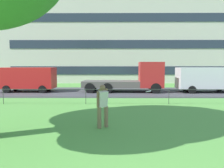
# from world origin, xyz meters

# --- Properties ---
(street_strip) EXTENTS (80.00, 7.42, 0.01)m
(street_strip) POSITION_xyz_m (0.00, 17.66, 0.00)
(street_strip) COLOR #424247
(street_strip) RESTS_ON ground
(park_fence) EXTENTS (37.25, 0.04, 1.00)m
(park_fence) POSITION_xyz_m (0.00, 11.49, 0.68)
(park_fence) COLOR #333833
(park_fence) RESTS_ON ground
(person_thrower) EXTENTS (0.47, 0.88, 1.74)m
(person_thrower) POSITION_xyz_m (-1.31, 6.30, 0.94)
(person_thrower) COLOR #846B4C
(person_thrower) RESTS_ON ground
(frisbee) EXTENTS (0.33, 0.33, 0.09)m
(frisbee) POSITION_xyz_m (0.72, 7.51, 1.33)
(frisbee) COLOR white
(panel_van_right) EXTENTS (5.01, 2.11, 2.24)m
(panel_van_right) POSITION_xyz_m (-8.86, 17.70, 1.27)
(panel_van_right) COLOR red
(panel_van_right) RESTS_ON ground
(flatbed_truck_far_right) EXTENTS (7.38, 2.67, 2.75)m
(flatbed_truck_far_right) POSITION_xyz_m (1.05, 17.71, 1.22)
(flatbed_truck_far_right) COLOR #B22323
(flatbed_truck_far_right) RESTS_ON ground
(panel_van_far_left) EXTENTS (5.03, 2.16, 2.24)m
(panel_van_far_left) POSITION_xyz_m (7.46, 17.44, 1.27)
(panel_van_far_left) COLOR silver
(panel_van_far_left) RESTS_ON ground
(apartment_building_background) EXTENTS (37.75, 15.41, 14.09)m
(apartment_building_background) POSITION_xyz_m (1.22, 34.05, 7.05)
(apartment_building_background) COLOR beige
(apartment_building_background) RESTS_ON ground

